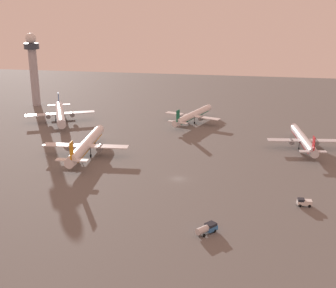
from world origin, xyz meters
The scene contains 8 objects.
ground_plane centered at (0.00, 0.00, 0.00)m, with size 416.00×416.00×0.00m, color #605E5B.
control_tower centered at (-93.19, 92.40, 22.59)m, with size 8.00×8.00×39.14m.
airplane_mid_apron centered at (-38.09, 17.42, 4.10)m, with size 32.94×42.31×10.85m.
airplane_near_gate centered at (44.51, 39.92, 3.54)m, with size 28.52×36.54×9.37m.
airplane_terminal_side centered at (-66.46, 61.29, 4.11)m, with size 31.61×40.01×10.87m.
airplane_taxiway_distant centered at (-3.53, 70.80, 3.52)m, with size 27.57×35.01×9.30m.
fuel_truck centered at (12.60, -34.71, 1.37)m, with size 5.66×6.18×2.35m.
maintenance_van centered at (39.06, -14.12, 1.18)m, with size 4.23×2.18×2.25m.
Camera 1 is at (20.19, -139.34, 58.56)m, focal length 48.73 mm.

